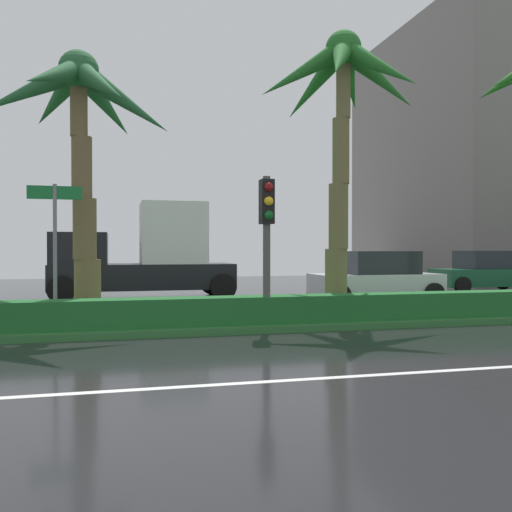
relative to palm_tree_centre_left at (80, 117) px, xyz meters
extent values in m
cube|color=black|center=(0.19, 1.04, -4.82)|extent=(90.00, 42.00, 0.10)
cube|color=white|center=(0.19, -5.96, -4.77)|extent=(81.00, 0.14, 0.01)
cube|color=#2D6B33|center=(0.19, 0.04, -4.70)|extent=(85.50, 4.00, 0.15)
cube|color=#1E6028|center=(0.19, -1.36, -4.32)|extent=(76.50, 0.70, 0.60)
cylinder|color=brown|center=(0.15, 0.10, -3.92)|extent=(0.60, 0.60, 1.40)
cylinder|color=brown|center=(0.09, 0.07, -2.53)|extent=(0.53, 0.53, 1.40)
cylinder|color=brown|center=(0.03, 0.04, -1.13)|extent=(0.46, 0.46, 1.40)
cylinder|color=brown|center=(-0.02, 0.01, 0.27)|extent=(0.38, 0.38, 1.40)
sphere|color=#245931|center=(-0.02, 0.01, 1.07)|extent=(0.90, 0.90, 0.90)
cone|color=#245931|center=(0.98, -0.03, 0.41)|extent=(2.33, 0.64, 1.77)
cone|color=#245931|center=(0.54, 0.93, 0.55)|extent=(1.72, 2.34, 1.53)
cone|color=#245931|center=(-0.58, 0.97, 0.63)|extent=(1.70, 2.39, 1.38)
cone|color=#245931|center=(-1.08, -0.03, 0.51)|extent=(2.40, 0.65, 1.61)
cone|color=#245931|center=(-0.43, -1.02, 0.61)|extent=(1.41, 2.46, 1.43)
cone|color=#245931|center=(0.44, -0.96, 0.53)|extent=(1.54, 2.40, 1.56)
cylinder|color=brown|center=(6.20, -0.07, -3.80)|extent=(0.56, 0.56, 1.64)
cylinder|color=brown|center=(6.24, -0.12, -2.16)|extent=(0.49, 0.49, 1.64)
cylinder|color=brown|center=(6.28, -0.17, -0.52)|extent=(0.42, 0.42, 1.64)
cylinder|color=brown|center=(6.32, -0.22, 1.12)|extent=(0.36, 0.36, 1.64)
sphere|color=#226524|center=(6.32, -0.22, 2.05)|extent=(0.90, 0.90, 0.90)
cone|color=#226524|center=(7.36, -0.08, 1.42)|extent=(2.43, 0.87, 1.73)
cone|color=#226524|center=(6.92, 0.73, 1.56)|extent=(1.78, 2.38, 1.48)
cone|color=#226524|center=(5.90, 0.69, 1.36)|extent=(1.49, 2.35, 1.84)
cone|color=#226524|center=(5.29, -0.13, 1.41)|extent=(2.41, 0.75, 1.74)
cone|color=#226524|center=(5.84, -1.14, 1.42)|extent=(1.60, 2.37, 1.73)
cone|color=#226524|center=(6.83, -1.10, 1.38)|extent=(1.65, 2.32, 1.80)
cone|color=#276F20|center=(11.83, 0.51, 1.91)|extent=(1.46, 2.16, 1.25)
cylinder|color=#4C4C47|center=(3.95, -1.60, -3.02)|extent=(0.16, 0.16, 3.21)
cube|color=black|center=(3.95, -1.60, -1.96)|extent=(0.28, 0.32, 0.96)
sphere|color=maroon|center=(3.95, -1.77, -1.66)|extent=(0.20, 0.20, 0.20)
sphere|color=yellow|center=(3.95, -1.77, -1.96)|extent=(0.20, 0.20, 0.20)
sphere|color=#0F591E|center=(3.95, -1.77, -2.26)|extent=(0.20, 0.20, 0.20)
cylinder|color=slate|center=(-0.45, -0.88, -3.12)|extent=(0.08, 0.08, 3.00)
cube|color=#146B2D|center=(-0.45, -0.88, -1.80)|extent=(1.10, 0.03, 0.28)
cube|color=black|center=(1.73, 7.09, -3.96)|extent=(6.40, 2.30, 0.90)
cube|color=black|center=(-0.47, 7.09, -2.96)|extent=(1.90, 2.21, 1.10)
cube|color=silver|center=(2.78, 7.09, -2.41)|extent=(2.30, 2.35, 2.20)
cylinder|color=black|center=(-0.97, 5.92, -4.31)|extent=(0.92, 0.30, 0.92)
cylinder|color=black|center=(-0.97, 8.26, -4.31)|extent=(0.92, 0.30, 0.92)
cylinder|color=black|center=(4.43, 5.92, -4.31)|extent=(0.92, 0.30, 0.92)
cylinder|color=black|center=(4.43, 8.26, -4.31)|extent=(0.92, 0.30, 0.92)
cube|color=silver|center=(9.24, 3.82, -4.17)|extent=(4.30, 1.76, 0.72)
cube|color=#1E2328|center=(9.39, 3.82, -3.43)|extent=(2.30, 1.58, 0.76)
cylinder|color=black|center=(7.59, 2.92, -4.43)|extent=(0.68, 0.22, 0.68)
cylinder|color=black|center=(7.59, 4.72, -4.43)|extent=(0.68, 0.22, 0.68)
cylinder|color=black|center=(10.89, 2.92, -4.43)|extent=(0.68, 0.22, 0.68)
cylinder|color=black|center=(10.89, 4.72, -4.43)|extent=(0.68, 0.22, 0.68)
cube|color=#195133|center=(15.85, 7.03, -4.17)|extent=(4.30, 1.76, 0.72)
cube|color=#1E2328|center=(16.00, 7.03, -3.43)|extent=(2.30, 1.58, 0.76)
cylinder|color=black|center=(14.20, 6.13, -4.43)|extent=(0.68, 0.22, 0.68)
cylinder|color=black|center=(14.20, 7.93, -4.43)|extent=(0.68, 0.22, 0.68)
cylinder|color=black|center=(17.50, 7.93, -4.43)|extent=(0.68, 0.22, 0.68)
cube|color=slate|center=(28.03, 20.56, 3.61)|extent=(17.28, 15.72, 16.77)
camera|label=1|loc=(0.82, -13.04, -2.99)|focal=38.46mm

